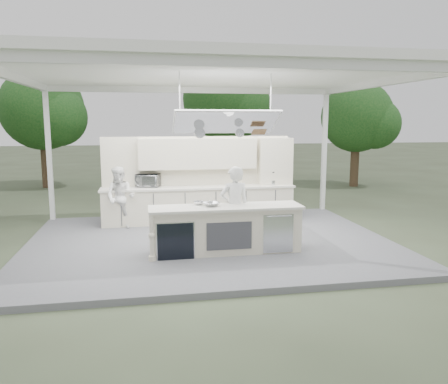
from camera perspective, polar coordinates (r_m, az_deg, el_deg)
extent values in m
plane|color=#4B583C|center=(9.89, -1.86, -7.00)|extent=(90.00, 90.00, 0.00)
cube|color=#5C5D61|center=(9.88, -1.87, -6.66)|extent=(8.00, 6.00, 0.12)
cube|color=white|center=(13.42, 12.95, 5.06)|extent=(0.12, 0.12, 3.70)
cube|color=white|center=(12.59, -21.88, 4.39)|extent=(0.12, 0.12, 3.70)
cube|color=white|center=(9.56, -1.99, 15.33)|extent=(8.20, 6.20, 0.16)
cube|color=white|center=(6.71, 1.79, 16.61)|extent=(8.00, 0.12, 0.16)
cube|color=white|center=(12.41, -3.99, 13.14)|extent=(8.00, 0.12, 0.16)
cube|color=white|center=(9.77, -25.93, 13.36)|extent=(0.12, 6.00, 0.16)
cube|color=white|center=(10.82, 19.50, 13.25)|extent=(0.12, 6.00, 0.16)
cube|color=white|center=(8.65, 0.26, 9.15)|extent=(2.00, 0.71, 0.43)
cube|color=white|center=(8.65, 0.26, 9.15)|extent=(2.06, 0.76, 0.46)
cylinder|color=white|center=(8.54, -5.82, 12.29)|extent=(0.02, 0.02, 0.95)
cylinder|color=white|center=(8.87, 6.12, 12.17)|extent=(0.02, 0.02, 0.95)
cylinder|color=silver|center=(8.72, -3.18, 7.69)|extent=(0.22, 0.14, 0.21)
cylinder|color=silver|center=(8.81, 2.07, 7.71)|extent=(0.18, 0.12, 0.18)
cube|color=olive|center=(8.92, 4.58, 7.84)|extent=(0.28, 0.18, 0.12)
cube|color=beige|center=(8.92, 0.25, -5.00)|extent=(3.00, 0.70, 0.90)
cube|color=silver|center=(8.82, 0.25, -2.00)|extent=(3.10, 0.78, 0.05)
cylinder|color=beige|center=(8.44, -9.42, -5.88)|extent=(0.11, 0.11, 0.92)
cube|color=black|center=(8.47, -6.34, -6.45)|extent=(0.70, 0.04, 0.72)
cube|color=silver|center=(8.47, -6.34, -6.45)|extent=(0.74, 0.03, 0.72)
cube|color=#38393E|center=(8.59, 0.69, -5.77)|extent=(0.90, 0.02, 0.55)
cube|color=silver|center=(8.83, 7.11, -5.42)|extent=(0.62, 0.02, 0.78)
cube|color=beige|center=(11.59, -3.27, -1.71)|extent=(5.00, 0.65, 0.90)
cube|color=silver|center=(11.51, -3.29, 0.61)|extent=(5.08, 0.72, 0.05)
cube|color=beige|center=(11.78, -3.48, 1.79)|extent=(5.00, 0.10, 2.25)
cube|color=beige|center=(11.59, -3.43, 5.02)|extent=(3.10, 0.38, 0.80)
cube|color=beige|center=(11.99, 6.64, 3.91)|extent=(0.90, 0.45, 1.30)
cube|color=olive|center=(11.99, 6.64, 3.91)|extent=(0.84, 0.40, 0.03)
cylinder|color=silver|center=(11.89, 6.33, 1.26)|extent=(0.20, 0.20, 0.12)
cylinder|color=black|center=(11.87, 6.34, 2.02)|extent=(0.17, 0.17, 0.20)
cylinder|color=black|center=(12.00, 7.93, 1.25)|extent=(0.16, 0.16, 0.10)
cone|color=black|center=(11.98, 7.95, 2.05)|extent=(0.14, 0.14, 0.24)
cylinder|color=brown|center=(19.90, -22.26, 3.56)|extent=(0.36, 0.36, 2.10)
sphere|color=#305C21|center=(19.84, -22.65, 10.00)|extent=(3.40, 3.40, 3.40)
sphere|color=#305C21|center=(19.20, -20.91, 9.14)|extent=(2.38, 2.38, 2.38)
cylinder|color=brown|center=(21.81, -0.04, 5.12)|extent=(0.36, 0.36, 2.45)
sphere|color=#305C21|center=(21.78, -0.04, 12.03)|extent=(4.00, 4.00, 4.00)
sphere|color=#305C21|center=(21.34, 2.41, 11.01)|extent=(2.80, 2.80, 2.80)
cylinder|color=brown|center=(19.62, 16.68, 3.52)|extent=(0.36, 0.36, 1.92)
sphere|color=#305C21|center=(19.54, 16.95, 9.40)|extent=(3.00, 3.00, 3.00)
sphere|color=#305C21|center=(19.43, 19.11, 8.42)|extent=(2.10, 2.10, 2.10)
imported|color=white|center=(9.14, 1.38, -1.99)|extent=(0.68, 0.49, 1.73)
imported|color=white|center=(11.13, -13.38, -0.72)|extent=(0.91, 0.81, 1.54)
imported|color=silver|center=(11.58, -9.88, 1.50)|extent=(0.70, 0.58, 0.33)
imported|color=silver|center=(8.80, -1.66, -1.60)|extent=(0.42, 0.42, 0.08)
imported|color=silver|center=(8.97, -3.29, -1.44)|extent=(0.27, 0.27, 0.07)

